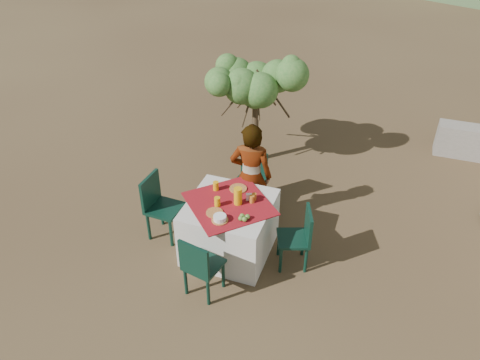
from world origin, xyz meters
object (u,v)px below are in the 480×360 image
chair_far (250,178)px  juice_pitcher (238,196)px  table (230,227)px  chair_near (200,265)px  chair_left (159,204)px  person (251,176)px  shrub_tree (260,88)px  chair_right (299,236)px

chair_far → juice_pitcher: 1.04m
table → chair_near: chair_near is taller
chair_left → person: size_ratio=0.59×
table → chair_near: size_ratio=1.55×
chair_far → chair_near: (0.00, -1.81, -0.02)m
shrub_tree → juice_pitcher: shrub_tree is taller
chair_far → chair_right: (0.94, -0.93, -0.03)m
shrub_tree → juice_pitcher: size_ratio=7.34×
person → shrub_tree: bearing=-84.6°
chair_far → shrub_tree: shrub_tree is taller
chair_left → shrub_tree: (0.66, 2.25, 0.79)m
chair_right → juice_pitcher: (-0.78, -0.02, 0.42)m
person → juice_pitcher: person is taller
chair_left → chair_right: chair_left is taller
table → chair_far: size_ratio=1.48×
chair_far → chair_near: bearing=-81.2°
chair_far → chair_near: size_ratio=1.05×
chair_near → shrub_tree: 3.19m
chair_left → chair_right: bearing=-85.4°
chair_far → juice_pitcher: bearing=-72.1°
chair_far → chair_left: chair_left is taller
juice_pitcher → chair_far: bearing=99.2°
chair_far → person: bearing=-62.5°
chair_right → person: 1.05m
chair_left → chair_right: (1.87, 0.05, -0.04)m
table → chair_far: bearing=93.0°
chair_near → person: person is taller
chair_right → shrub_tree: (-1.21, 2.20, 0.84)m
chair_far → shrub_tree: bearing=111.0°
chair_far → chair_near: 1.81m
table → shrub_tree: 2.45m
table → chair_left: size_ratio=1.44×
chair_far → person: person is taller
table → shrub_tree: size_ratio=0.79×
chair_near → chair_far: bearing=-78.4°
shrub_tree → table: bearing=-81.7°
chair_far → chair_left: (-0.93, -0.99, 0.01)m
chair_left → chair_near: bearing=-128.1°
chair_left → shrub_tree: shrub_tree is taller
chair_near → juice_pitcher: (0.15, 0.85, 0.41)m
chair_right → juice_pitcher: 0.89m
chair_near → shrub_tree: bearing=-73.4°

